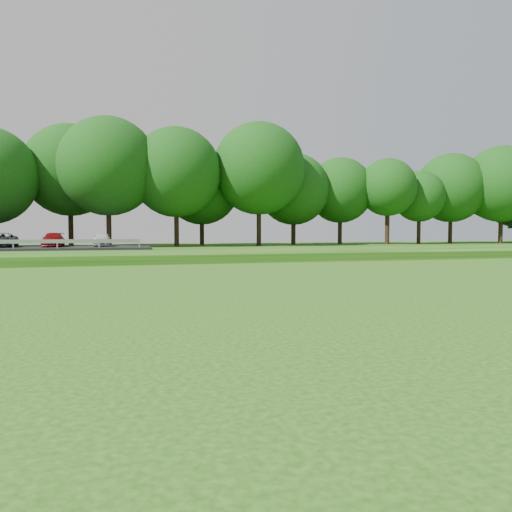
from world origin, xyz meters
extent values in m
cube|color=#19480D|center=(0.00, 34.00, 0.30)|extent=(130.00, 30.00, 0.60)
cube|color=gray|center=(0.00, 20.00, 0.02)|extent=(130.00, 1.60, 0.04)
cube|color=black|center=(-24.00, 33.00, 0.69)|extent=(24.00, 9.00, 0.18)
imported|color=#3A3B3F|center=(-24.00, 33.00, 1.38)|extent=(1.99, 4.32, 1.20)
imported|color=maroon|center=(-20.00, 33.00, 1.38)|extent=(1.68, 4.14, 1.20)
imported|color=white|center=(-16.00, 33.00, 1.38)|extent=(1.42, 3.52, 1.20)
camera|label=1|loc=(-15.25, -13.04, 2.22)|focal=35.00mm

